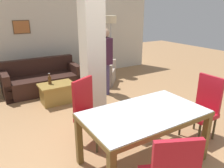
# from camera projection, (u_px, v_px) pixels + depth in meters

# --- Properties ---
(ground_plane) EXTENTS (18.00, 18.00, 0.00)m
(ground_plane) POSITION_uv_depth(u_px,v_px,m) (142.00, 160.00, 3.16)
(ground_plane) COLOR #A5794F
(back_wall) EXTENTS (7.20, 0.09, 2.70)m
(back_wall) POSITION_uv_depth(u_px,v_px,m) (46.00, 35.00, 6.32)
(back_wall) COLOR beige
(back_wall) RESTS_ON ground_plane
(divider_pillar) EXTENTS (0.37, 0.35, 2.70)m
(divider_pillar) POSITION_uv_depth(u_px,v_px,m) (92.00, 51.00, 3.92)
(divider_pillar) COLOR beige
(divider_pillar) RESTS_ON ground_plane
(dining_table) EXTENTS (1.65, 0.96, 0.78)m
(dining_table) POSITION_uv_depth(u_px,v_px,m) (144.00, 122.00, 2.95)
(dining_table) COLOR brown
(dining_table) RESTS_ON ground_plane
(dining_chair_far_left) EXTENTS (0.61, 0.61, 1.06)m
(dining_chair_far_left) POSITION_uv_depth(u_px,v_px,m) (89.00, 110.00, 3.45)
(dining_chair_far_left) COLOR #B41520
(dining_chair_far_left) RESTS_ON ground_plane
(dining_chair_head_right) EXTENTS (0.46, 0.46, 1.06)m
(dining_chair_head_right) POSITION_uv_depth(u_px,v_px,m) (203.00, 106.00, 3.60)
(dining_chair_head_right) COLOR #B11524
(dining_chair_head_right) RESTS_ON ground_plane
(sofa) EXTENTS (1.91, 0.86, 0.83)m
(sofa) POSITION_uv_depth(u_px,v_px,m) (42.00, 80.00, 5.73)
(sofa) COLOR #321C16
(sofa) RESTS_ON ground_plane
(armchair) EXTENTS (1.18, 1.18, 0.83)m
(armchair) POSITION_uv_depth(u_px,v_px,m) (98.00, 73.00, 6.36)
(armchair) COLOR #AF9E8E
(armchair) RESTS_ON ground_plane
(coffee_table) EXTENTS (0.78, 0.52, 0.45)m
(coffee_table) POSITION_uv_depth(u_px,v_px,m) (57.00, 93.00, 5.03)
(coffee_table) COLOR olive
(coffee_table) RESTS_ON ground_plane
(bottle) EXTENTS (0.08, 0.08, 0.25)m
(bottle) POSITION_uv_depth(u_px,v_px,m) (50.00, 80.00, 4.93)
(bottle) COLOR #4C2D14
(bottle) RESTS_ON coffee_table
(floor_lamp) EXTENTS (0.35, 0.35, 1.87)m
(floor_lamp) POSITION_uv_depth(u_px,v_px,m) (111.00, 25.00, 6.74)
(floor_lamp) COLOR #B7B7BC
(floor_lamp) RESTS_ON ground_plane
(standing_person) EXTENTS (0.24, 0.39, 1.64)m
(standing_person) POSITION_uv_depth(u_px,v_px,m) (105.00, 57.00, 5.35)
(standing_person) COLOR #43385C
(standing_person) RESTS_ON ground_plane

